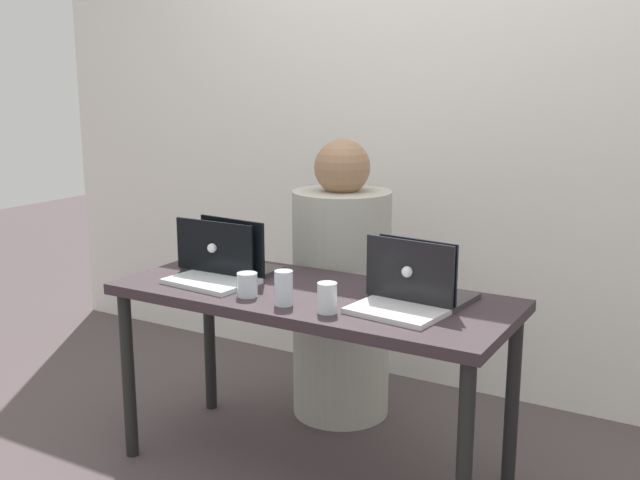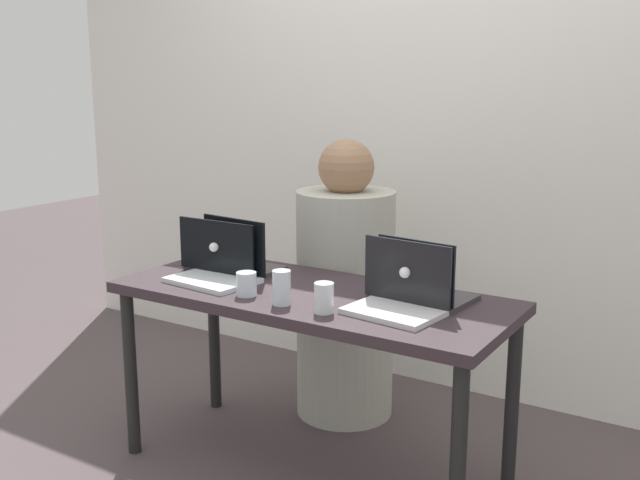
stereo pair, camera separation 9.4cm
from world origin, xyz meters
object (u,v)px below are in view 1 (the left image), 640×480
at_px(laptop_back_right, 419,287).
at_px(water_glass_left, 247,286).
at_px(person_at_center, 341,295).
at_px(laptop_back_left, 226,261).
at_px(water_glass_right, 327,300).
at_px(laptop_front_left, 219,268).
at_px(water_glass_center, 283,290).
at_px(laptop_front_right, 405,296).

distance_m(laptop_back_right, water_glass_left, 0.60).
relative_size(person_at_center, laptop_back_left, 3.38).
height_order(laptop_back_left, water_glass_left, laptop_back_left).
xyz_separation_m(water_glass_right, water_glass_left, (-0.34, 0.02, -0.01)).
bearing_deg(person_at_center, laptop_back_right, 153.57).
relative_size(laptop_back_right, water_glass_left, 4.08).
bearing_deg(laptop_front_left, water_glass_center, -14.19).
distance_m(laptop_back_right, water_glass_center, 0.47).
height_order(person_at_center, laptop_front_left, person_at_center).
distance_m(water_glass_right, water_glass_left, 0.34).
xyz_separation_m(person_at_center, water_glass_center, (0.15, -0.70, 0.22)).
relative_size(laptop_back_right, water_glass_center, 2.90).
distance_m(person_at_center, water_glass_center, 0.75).
distance_m(person_at_center, laptop_front_right, 0.80).
relative_size(person_at_center, water_glass_left, 14.28).
bearing_deg(water_glass_center, laptop_front_left, 160.37).
bearing_deg(water_glass_center, laptop_front_right, 21.85).
bearing_deg(laptop_front_left, laptop_back_right, 15.92).
bearing_deg(water_glass_left, person_at_center, 89.22).
bearing_deg(water_glass_right, laptop_back_right, 52.59).
relative_size(laptop_front_left, water_glass_right, 3.32).
bearing_deg(person_at_center, water_glass_right, 127.19).
bearing_deg(water_glass_left, water_glass_right, -3.72).
bearing_deg(water_glass_left, laptop_back_left, 139.46).
bearing_deg(laptop_back_right, laptop_back_left, 7.36).
bearing_deg(water_glass_center, water_glass_left, 172.60).
height_order(person_at_center, laptop_front_right, person_at_center).
height_order(laptop_front_right, water_glass_left, laptop_front_right).
height_order(laptop_back_right, laptop_front_right, same).
xyz_separation_m(laptop_front_left, laptop_back_left, (-0.05, 0.11, -0.00)).
bearing_deg(water_glass_right, laptop_back_left, 157.83).
bearing_deg(laptop_back_left, water_glass_center, 149.92).
relative_size(laptop_front_left, laptop_back_left, 0.94).
bearing_deg(water_glass_left, laptop_front_right, 13.67).
height_order(laptop_front_left, laptop_front_right, same).
bearing_deg(laptop_front_left, person_at_center, 74.31).
relative_size(laptop_back_left, laptop_front_right, 1.11).
xyz_separation_m(laptop_back_left, laptop_front_right, (0.80, -0.09, 0.00)).
height_order(laptop_front_left, laptop_back_right, same).
height_order(laptop_front_left, laptop_back_left, laptop_front_left).
relative_size(laptop_back_left, water_glass_right, 3.54).
distance_m(laptop_back_left, water_glass_center, 0.48).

